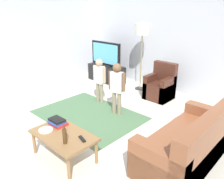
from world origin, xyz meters
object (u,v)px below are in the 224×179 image
Objects in this scene: armchair at (161,87)px; child_center at (117,84)px; tv_remote at (82,139)px; child_near_tv at (99,77)px; floor_lamp at (142,33)px; plate at (46,130)px; couch at (192,145)px; book_stack at (58,122)px; bottle at (65,136)px; coffee_table at (63,137)px; tv_stand at (106,74)px; tv at (106,54)px.

child_center is (-0.20, -1.42, 0.38)m from armchair.
child_near_tv is at bearing 146.20° from tv_remote.
tv_remote is at bearing -67.43° from floor_lamp.
plate is (0.89, -2.00, -0.21)m from child_near_tv.
child_near_tv is 0.76m from child_center.
couch reaches higher than book_stack.
child_near_tv is 2.43m from bottle.
coffee_table is 3.53× the size of bottle.
book_stack reaches higher than tv_stand.
tv_stand reaches higher than coffee_table.
child_near_tv is 6.28× the size of tv_remote.
floor_lamp is 8.09× the size of plate.
couch reaches higher than coffee_table.
armchair is 1.48m from child_center.
child_center is 1.75m from coffee_table.
couch is at bearing 61.41° from tv_remote.
child_center is at bearing 94.96° from book_stack.
floor_lamp is at bearing 7.39° from tv_stand.
couch reaches higher than tv_remote.
couch is (3.63, -1.88, -0.56)m from tv.
couch is 1.97m from child_center.
tv is 2.27m from child_center.
child_near_tv is 1.07× the size of coffee_table.
child_center reaches higher than coffee_table.
bottle reaches higher than coffee_table.
coffee_table is (-1.45, -1.24, 0.08)m from couch.
book_stack is at bearing 159.92° from coffee_table.
tv is at bearing 124.94° from coffee_table.
child_center is 1.82m from plate.
floor_lamp reaches higher than tv_stand.
plate is (0.15, -1.79, -0.25)m from child_center.
tv_remote is at bearing -50.57° from tv_stand.
book_stack is (-0.06, -2.99, 0.17)m from armchair.
child_near_tv is 2.20m from plate.
tv_stand is 7.06× the size of tv_remote.
child_near_tv is at bearing -127.51° from armchair.
child_near_tv is at bearing 113.91° from plate.
floor_lamp is at bearing 109.59° from child_center.
couch is at bearing -13.07° from child_center.
tv_stand is 4.18× the size of book_stack.
tv_stand is 0.67× the size of couch.
tv_remote is at bearing -50.37° from tv.
child_center is at bearing -70.41° from floor_lamp.
tv_remote is (0.32, 0.10, 0.06)m from coffee_table.
child_center is (0.74, -0.20, 0.03)m from child_near_tv.
coffee_table is (2.18, -3.13, 0.13)m from tv_stand.
tv_stand is 0.60m from tv.
bottle reaches higher than tv_stand.
armchair is 0.80× the size of child_center.
couch is 1.85m from bottle.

